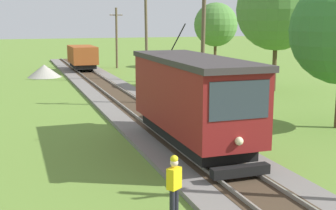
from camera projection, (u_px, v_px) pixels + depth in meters
The scene contains 9 objects.
red_tram at pixel (192, 98), 18.02m from camera, with size 2.60×8.54×4.79m.
freight_car at pixel (82, 57), 45.64m from camera, with size 2.40×5.20×2.31m.
utility_pole_mid at pixel (203, 39), 26.84m from camera, with size 1.40×0.51×8.05m.
utility_pole_far at pixel (146, 32), 38.03m from camera, with size 1.40×0.52×8.33m.
utility_pole_distant at pixel (117, 37), 48.89m from camera, with size 1.40×0.44×6.52m.
gravel_pile at pixel (44, 71), 41.77m from camera, with size 3.10×3.10×1.16m, color #9E998E.
track_worker at pixel (174, 184), 11.93m from camera, with size 0.45×0.41×1.78m.
tree_left_near at pixel (216, 25), 49.27m from camera, with size 4.76×4.76×7.10m.
tree_horizon at pixel (277, 10), 32.73m from camera, with size 5.89×5.89×8.90m.
Camera 1 is at (-6.68, -0.43, 5.27)m, focal length 48.29 mm.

